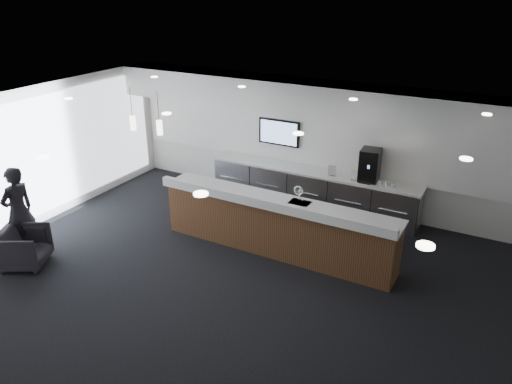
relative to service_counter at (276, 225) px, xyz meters
The scene contains 25 objects.
ground 1.54m from the service_counter, 97.18° to the right, with size 10.00×10.00×0.00m, color black.
ceiling 2.81m from the service_counter, 97.18° to the right, with size 10.00×8.00×0.02m, color black.
back_wall 2.75m from the service_counter, 93.96° to the left, with size 10.00×0.02×3.00m, color white.
left_wall 5.45m from the service_counter, 164.68° to the right, with size 0.02×8.00×3.00m, color white.
soffit_bulkhead 2.98m from the service_counter, 94.79° to the left, with size 10.00×0.90×0.70m, color white.
alcove_panel 2.75m from the service_counter, 94.01° to the left, with size 9.80×0.06×1.40m, color white.
window_blinds_wall 5.41m from the service_counter, 164.56° to the right, with size 0.04×7.36×2.55m, color silver.
back_credenza 2.23m from the service_counter, 94.60° to the left, with size 5.06×0.66×0.95m.
wall_tv 2.95m from the service_counter, 115.36° to the left, with size 1.05×0.08×0.62m.
pendant_left 3.14m from the service_counter, 166.50° to the right, with size 0.12×0.12×0.30m, color #FFEFC6.
pendant_right 3.73m from the service_counter, 169.31° to the right, with size 0.12×0.12×0.30m, color #FFEFC6.
ceiling_can_lights 2.79m from the service_counter, 97.18° to the right, with size 7.00×5.00×0.02m, color silver, non-canonical shape.
service_counter is the anchor object (origin of this frame).
coffee_machine 2.62m from the service_counter, 63.13° to the left, with size 0.44×0.55×0.71m.
info_sign_left 2.21m from the service_counter, 81.23° to the left, with size 0.18×0.02×0.25m, color silver.
info_sign_right 2.32m from the service_counter, 67.43° to the left, with size 0.17×0.02×0.23m, color silver.
armchair 4.81m from the service_counter, 145.03° to the right, with size 0.80×0.82×0.75m, color black.
lounge_guest 5.01m from the service_counter, 151.07° to the right, with size 0.66×0.43×1.80m, color black.
cup_0 2.75m from the service_counter, 50.70° to the left, with size 0.10×0.10×0.10m, color white.
cup_1 2.66m from the service_counter, 53.06° to the left, with size 0.10×0.10×0.10m, color white.
cup_2 2.58m from the service_counter, 55.58° to the left, with size 0.10×0.10×0.10m, color white.
cup_3 2.51m from the service_counter, 58.25° to the left, with size 0.10×0.10×0.10m, color white.
cup_4 2.44m from the service_counter, 61.09° to the left, with size 0.10×0.10×0.10m, color white.
cup_5 2.38m from the service_counter, 64.10° to the left, with size 0.10×0.10×0.10m, color white.
cup_6 2.32m from the service_counter, 67.27° to the left, with size 0.10×0.10×0.10m, color white.
Camera 1 is at (4.01, -6.44, 5.07)m, focal length 35.00 mm.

